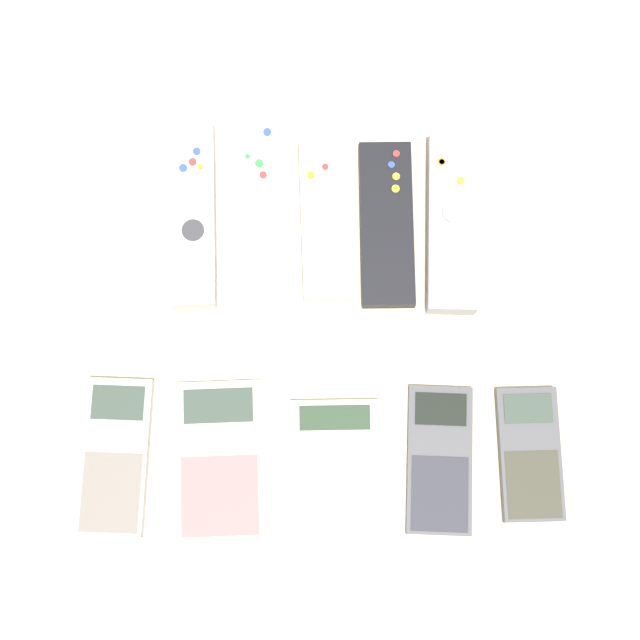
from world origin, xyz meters
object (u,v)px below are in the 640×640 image
at_px(remote_2, 320,217).
at_px(calculator_0, 112,456).
at_px(remote_1, 255,215).
at_px(remote_4, 449,224).
at_px(remote_0, 191,216).
at_px(calculator_1, 216,459).
at_px(remote_3, 384,224).
at_px(calculator_3, 436,460).
at_px(calculator_4, 527,454).
at_px(calculator_2, 332,457).

height_order(remote_2, calculator_0, remote_2).
relative_size(remote_1, remote_4, 1.14).
bearing_deg(calculator_0, remote_4, 37.42).
distance_m(remote_0, calculator_1, 0.25).
relative_size(remote_2, remote_3, 1.02).
bearing_deg(remote_3, calculator_3, -79.18).
height_order(calculator_3, calculator_4, calculator_4).
distance_m(calculator_0, calculator_3, 0.32).
relative_size(remote_3, calculator_2, 1.54).
xyz_separation_m(remote_3, remote_4, (0.07, -0.00, 0.00)).
xyz_separation_m(remote_1, calculator_0, (-0.14, -0.25, -0.00)).
relative_size(calculator_2, calculator_4, 0.86).
height_order(remote_1, calculator_2, remote_1).
bearing_deg(calculator_4, remote_4, 105.31).
distance_m(remote_2, calculator_4, 0.32).
distance_m(remote_2, calculator_0, 0.32).
bearing_deg(remote_0, calculator_3, -47.00).
height_order(remote_4, calculator_1, remote_4).
xyz_separation_m(remote_1, calculator_3, (0.19, -0.25, -0.00)).
relative_size(remote_1, calculator_4, 1.60).
distance_m(calculator_2, calculator_4, 0.19).
bearing_deg(calculator_3, calculator_1, -177.88).
bearing_deg(remote_0, calculator_4, -37.75).
height_order(remote_0, calculator_2, remote_0).
distance_m(calculator_1, calculator_3, 0.22).
bearing_deg(remote_3, remote_1, 175.29).
bearing_deg(remote_4, remote_0, -179.97).
bearing_deg(remote_2, calculator_0, -131.77).
relative_size(remote_4, calculator_3, 1.27).
bearing_deg(calculator_4, remote_3, 118.70).
xyz_separation_m(remote_2, remote_4, (0.13, -0.01, -0.00)).
xyz_separation_m(calculator_0, calculator_2, (0.22, 0.00, -0.00)).
distance_m(remote_0, calculator_2, 0.29).
xyz_separation_m(remote_0, calculator_0, (-0.07, -0.25, -0.01)).
bearing_deg(remote_3, remote_4, -1.53).
height_order(remote_1, calculator_4, remote_1).
xyz_separation_m(remote_3, calculator_3, (0.05, -0.24, -0.00)).
bearing_deg(calculator_1, calculator_2, -1.05).
bearing_deg(remote_2, remote_1, 175.51).
bearing_deg(calculator_3, calculator_4, 5.53).
relative_size(remote_3, remote_4, 0.94).
distance_m(remote_2, calculator_2, 0.25).
xyz_separation_m(remote_0, remote_3, (0.20, -0.00, -0.01)).
relative_size(remote_3, calculator_4, 1.32).
distance_m(remote_0, remote_1, 0.07).
xyz_separation_m(calculator_2, calculator_4, (0.19, 0.01, 0.00)).
bearing_deg(calculator_4, calculator_2, 179.37).
bearing_deg(calculator_1, remote_2, 65.60).
distance_m(remote_3, remote_4, 0.07).
bearing_deg(calculator_0, calculator_2, 2.05).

